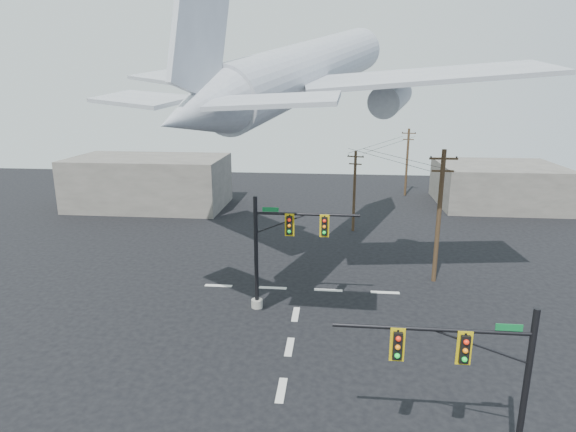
# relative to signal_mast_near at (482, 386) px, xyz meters

# --- Properties ---
(ground) EXTENTS (120.00, 120.00, 0.00)m
(ground) POSITION_rel_signal_mast_near_xyz_m (-7.75, 4.17, -3.65)
(ground) COLOR black
(ground) RESTS_ON ground
(lane_markings) EXTENTS (14.00, 21.20, 0.01)m
(lane_markings) POSITION_rel_signal_mast_near_xyz_m (-7.75, 9.51, -3.64)
(lane_markings) COLOR beige
(lane_markings) RESTS_ON ground
(signal_mast_near) EXTENTS (7.27, 0.74, 6.71)m
(signal_mast_near) POSITION_rel_signal_mast_near_xyz_m (0.00, 0.00, 0.00)
(signal_mast_near) COLOR gray
(signal_mast_near) RESTS_ON ground
(signal_mast_far) EXTENTS (6.85, 0.82, 7.49)m
(signal_mast_far) POSITION_rel_signal_mast_near_xyz_m (-8.97, 12.91, 0.35)
(signal_mast_far) COLOR gray
(signal_mast_far) RESTS_ON ground
(utility_pole_a) EXTENTS (1.97, 0.33, 9.83)m
(utility_pole_a) POSITION_rel_signal_mast_near_xyz_m (2.06, 18.72, 1.50)
(utility_pole_a) COLOR #402E1B
(utility_pole_a) RESTS_ON ground
(utility_pole_b) EXTENTS (1.59, 0.58, 8.05)m
(utility_pole_b) POSITION_rel_signal_mast_near_xyz_m (-3.57, 31.24, 0.57)
(utility_pole_b) COLOR #402E1B
(utility_pole_b) RESTS_ON ground
(utility_pole_c) EXTENTS (1.81, 0.41, 8.85)m
(utility_pole_c) POSITION_rel_signal_mast_near_xyz_m (3.85, 48.57, 0.99)
(utility_pole_c) COLOR #402E1B
(utility_pole_c) RESTS_ON ground
(power_lines) EXTENTS (8.98, 29.86, 0.49)m
(power_lines) POSITION_rel_signal_mast_near_xyz_m (-0.23, 33.61, 4.38)
(power_lines) COLOR black
(airliner) EXTENTS (30.30, 32.78, 9.12)m
(airliner) POSITION_rel_signal_mast_near_xyz_m (-7.36, 19.20, 11.53)
(airliner) COLOR #B7BCC4
(building_left) EXTENTS (18.00, 10.00, 6.00)m
(building_left) POSITION_rel_signal_mast_near_xyz_m (-27.75, 39.17, -0.65)
(building_left) COLOR slate
(building_left) RESTS_ON ground
(building_right) EXTENTS (14.00, 12.00, 5.00)m
(building_right) POSITION_rel_signal_mast_near_xyz_m (14.25, 44.17, -1.15)
(building_right) COLOR slate
(building_right) RESTS_ON ground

